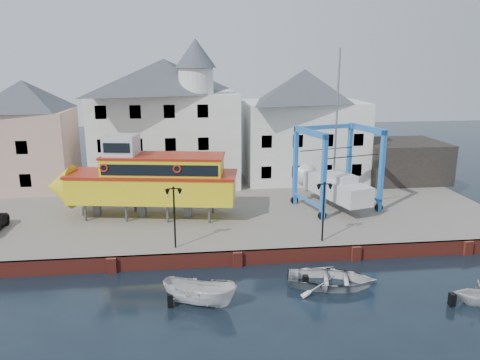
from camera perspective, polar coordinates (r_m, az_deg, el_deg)
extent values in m
plane|color=black|center=(31.07, -0.32, -10.43)|extent=(140.00, 140.00, 0.00)
cube|color=slate|center=(41.12, -2.04, -3.40)|extent=(44.00, 22.00, 1.00)
cube|color=maroon|center=(30.98, -0.34, -9.50)|extent=(44.00, 0.25, 1.00)
cube|color=maroon|center=(31.04, -15.38, -10.00)|extent=(0.60, 0.36, 1.00)
cube|color=maroon|center=(30.82, -0.31, -9.63)|extent=(0.60, 0.36, 1.00)
cube|color=maroon|center=(32.63, 13.96, -8.68)|extent=(0.60, 0.36, 1.00)
cube|color=maroon|center=(36.15, 26.02, -7.45)|extent=(0.60, 0.36, 1.00)
cube|color=tan|center=(49.07, -24.31, 3.36)|extent=(8.00, 7.00, 7.50)
pyramid|color=#404349|center=(48.47, -24.94, 9.34)|extent=(8.00, 7.00, 2.80)
cube|color=black|center=(46.12, -24.68, -0.05)|extent=(1.00, 0.08, 1.20)
cube|color=black|center=(45.53, -25.08, 3.61)|extent=(1.00, 0.08, 1.20)
cube|color=silver|center=(47.17, -8.95, 5.00)|extent=(14.00, 8.00, 9.00)
pyramid|color=#404349|center=(46.59, -9.25, 12.42)|extent=(14.00, 8.00, 3.20)
cube|color=black|center=(44.44, -16.08, 0.21)|extent=(1.00, 0.08, 1.20)
cube|color=black|center=(44.05, -12.23, 0.33)|extent=(1.00, 0.08, 1.20)
cube|color=black|center=(43.85, -8.33, 0.44)|extent=(1.00, 0.08, 1.20)
cube|color=black|center=(43.86, -4.41, 0.56)|extent=(1.00, 0.08, 1.20)
cube|color=black|center=(43.84, -16.35, 4.02)|extent=(1.00, 0.08, 1.20)
cube|color=black|center=(43.43, -12.44, 4.17)|extent=(1.00, 0.08, 1.20)
cube|color=black|center=(43.24, -8.47, 4.31)|extent=(1.00, 0.08, 1.20)
cube|color=black|center=(43.25, -4.48, 4.42)|extent=(1.00, 0.08, 1.20)
cube|color=black|center=(43.43, -16.63, 7.91)|extent=(1.00, 0.08, 1.20)
cube|color=black|center=(43.02, -12.65, 8.10)|extent=(1.00, 0.08, 1.20)
cube|color=black|center=(42.82, -8.62, 8.26)|extent=(1.00, 0.08, 1.20)
cube|color=black|center=(42.83, -4.56, 8.38)|extent=(1.00, 0.08, 1.20)
cylinder|color=silver|center=(44.19, -5.38, 11.92)|extent=(3.20, 3.20, 2.40)
cone|color=#404349|center=(44.15, -5.46, 15.16)|extent=(3.80, 3.80, 2.60)
cube|color=silver|center=(49.24, 7.65, 4.84)|extent=(12.00, 8.00, 8.00)
pyramid|color=#404349|center=(48.64, 7.87, 11.36)|extent=(12.00, 8.00, 3.20)
cube|color=black|center=(44.97, 3.22, 0.92)|extent=(1.00, 0.08, 1.20)
cube|color=black|center=(45.58, 6.94, 1.02)|extent=(1.00, 0.08, 1.20)
cube|color=black|center=(46.37, 10.55, 1.11)|extent=(1.00, 0.08, 1.20)
cube|color=black|center=(47.34, 14.02, 1.20)|extent=(1.00, 0.08, 1.20)
cube|color=black|center=(44.37, 3.28, 4.69)|extent=(1.00, 0.08, 1.20)
cube|color=black|center=(44.99, 7.06, 4.74)|extent=(1.00, 0.08, 1.20)
cube|color=black|center=(45.79, 10.72, 4.77)|extent=(1.00, 0.08, 1.20)
cube|color=black|center=(46.78, 14.24, 4.78)|extent=(1.00, 0.08, 1.20)
cube|color=black|center=(51.18, 19.05, 2.26)|extent=(8.00, 7.00, 4.00)
cylinder|color=black|center=(30.92, -7.99, -4.72)|extent=(0.12, 0.12, 4.00)
cube|color=black|center=(30.31, -8.12, -1.05)|extent=(0.90, 0.06, 0.06)
sphere|color=black|center=(30.30, -8.13, -0.93)|extent=(0.16, 0.16, 0.16)
cone|color=black|center=(30.40, -8.86, -1.56)|extent=(0.32, 0.32, 0.45)
sphere|color=silver|center=(30.45, -8.84, -1.89)|extent=(0.18, 0.18, 0.18)
cone|color=black|center=(30.38, -7.35, -1.52)|extent=(0.32, 0.32, 0.45)
sphere|color=silver|center=(30.43, -7.34, -1.85)|extent=(0.18, 0.18, 0.18)
cylinder|color=black|center=(32.23, 10.12, -4.00)|extent=(0.12, 0.12, 4.00)
cube|color=black|center=(31.66, 10.28, -0.48)|extent=(0.90, 0.06, 0.06)
sphere|color=black|center=(31.64, 10.29, -0.36)|extent=(0.16, 0.16, 0.16)
cone|color=black|center=(31.61, 9.56, -0.98)|extent=(0.32, 0.32, 0.45)
sphere|color=silver|center=(31.66, 9.55, -1.29)|extent=(0.18, 0.18, 0.18)
cone|color=black|center=(31.84, 10.95, -0.93)|extent=(0.32, 0.32, 0.45)
sphere|color=silver|center=(31.89, 10.93, -1.24)|extent=(0.18, 0.18, 0.18)
cylinder|color=#59595E|center=(37.99, -18.33, -3.77)|extent=(0.23, 0.23, 1.37)
cylinder|color=#59595E|center=(40.27, -17.05, -2.66)|extent=(0.23, 0.23, 1.37)
cylinder|color=#59595E|center=(36.96, -13.69, -3.94)|extent=(0.23, 0.23, 1.37)
cylinder|color=#59595E|center=(39.30, -12.65, -2.78)|extent=(0.23, 0.23, 1.37)
cylinder|color=#59595E|center=(36.19, -8.81, -4.09)|extent=(0.23, 0.23, 1.37)
cylinder|color=#59595E|center=(38.57, -8.06, -2.89)|extent=(0.23, 0.23, 1.37)
cylinder|color=#59595E|center=(35.69, -3.76, -4.21)|extent=(0.23, 0.23, 1.37)
cylinder|color=#59595E|center=(38.10, -3.33, -2.99)|extent=(0.23, 0.23, 1.37)
cube|color=#59595E|center=(38.97, -17.04, -3.22)|extent=(0.62, 0.54, 1.37)
cube|color=#59595E|center=(37.89, -11.82, -3.38)|extent=(0.62, 0.54, 1.37)
cube|color=#59595E|center=(37.14, -6.35, -3.52)|extent=(0.62, 0.54, 1.37)
cube|color=yellow|center=(37.19, -10.59, -0.94)|extent=(13.19, 5.57, 2.01)
cone|color=yellow|center=(39.57, -21.08, -0.75)|extent=(2.56, 3.76, 3.47)
cube|color=#A01F10|center=(36.92, -10.67, 0.70)|extent=(13.49, 5.76, 0.20)
cube|color=yellow|center=(36.58, -9.32, 1.66)|extent=(9.53, 4.60, 1.46)
cube|color=black|center=(35.06, -9.86, 1.17)|extent=(8.66, 1.53, 0.82)
cube|color=black|center=(38.08, -8.83, 2.25)|extent=(8.66, 1.53, 0.82)
cube|color=#A01F10|center=(36.41, -9.37, 2.91)|extent=(9.73, 4.72, 0.16)
cube|color=silver|center=(37.08, -14.27, 4.04)|extent=(2.74, 2.74, 1.66)
cube|color=black|center=(35.93, -14.84, 3.80)|extent=(1.98, 0.39, 0.73)
torus|color=#A01F10|center=(36.11, -16.27, 1.41)|extent=(0.65, 0.23, 0.64)
torus|color=#A01F10|center=(34.71, -7.68, 1.35)|extent=(0.65, 0.23, 0.64)
cube|color=#1D4CB2|center=(36.17, 10.18, 0.24)|extent=(0.41, 0.41, 6.70)
cylinder|color=black|center=(37.01, 9.97, -4.29)|extent=(0.71, 0.41, 0.67)
cube|color=#1D4CB2|center=(39.89, 6.77, 1.69)|extent=(0.41, 0.41, 6.70)
cylinder|color=black|center=(40.65, 6.65, -2.46)|extent=(0.71, 0.41, 0.67)
cube|color=#1D4CB2|center=(39.28, 16.87, 0.97)|extent=(0.41, 0.41, 6.70)
cylinder|color=black|center=(40.06, 16.56, -3.23)|extent=(0.71, 0.41, 0.67)
cube|color=#1D4CB2|center=(42.73, 13.14, 2.26)|extent=(0.41, 0.41, 6.70)
cylinder|color=black|center=(43.44, 12.92, -1.63)|extent=(0.71, 0.41, 0.67)
cube|color=#1D4CB2|center=(37.41, 8.57, 5.75)|extent=(1.60, 4.70, 0.47)
cube|color=#1D4CB2|center=(38.62, 8.26, -2.46)|extent=(1.51, 4.68, 0.20)
cube|color=#1D4CB2|center=(40.43, 15.22, 6.05)|extent=(1.60, 4.70, 0.47)
cube|color=#1D4CB2|center=(41.55, 14.72, -1.58)|extent=(1.51, 4.68, 0.20)
cube|color=#1D4CB2|center=(40.69, 10.26, 6.37)|extent=(5.63, 1.86, 0.34)
cube|color=silver|center=(39.82, 11.66, -0.95)|extent=(4.04, 7.51, 1.53)
cone|color=silver|center=(43.29, 8.54, 0.42)|extent=(2.53, 2.07, 2.20)
cube|color=#59595E|center=(40.12, 11.58, -2.46)|extent=(0.68, 1.72, 0.67)
cube|color=silver|center=(39.18, 12.13, 0.37)|extent=(2.25, 3.18, 0.57)
cylinder|color=#99999E|center=(39.09, 11.72, 7.79)|extent=(0.20, 0.20, 10.53)
cube|color=black|center=(37.77, 13.34, 2.80)|extent=(4.99, 1.49, 0.05)
cube|color=black|center=(40.56, 10.53, 3.72)|extent=(4.99, 1.49, 0.05)
imported|color=silver|center=(26.68, -4.91, -14.94)|extent=(4.55, 3.13, 1.65)
imported|color=silver|center=(29.10, 11.08, -12.53)|extent=(5.99, 4.90, 1.08)
imported|color=silver|center=(29.71, 27.08, -13.35)|extent=(3.42, 3.14, 1.51)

